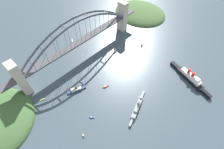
% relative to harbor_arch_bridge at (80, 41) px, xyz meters
% --- Properties ---
extents(ground_plane, '(1400.00, 1400.00, 0.00)m').
position_rel_harbor_arch_bridge_xyz_m(ground_plane, '(-0.00, 0.00, -34.55)').
color(ground_plane, '#3D4C56').
extents(harbor_arch_bridge, '(292.14, 19.05, 80.19)m').
position_rel_harbor_arch_bridge_xyz_m(harbor_arch_bridge, '(0.00, 0.00, 0.00)').
color(harbor_arch_bridge, beige).
rests_on(harbor_arch_bridge, ground).
extents(headland_west_shore, '(114.26, 131.34, 29.94)m').
position_rel_harbor_arch_bridge_xyz_m(headland_west_shore, '(-198.78, -13.94, -34.55)').
color(headland_west_shore, '#476638').
rests_on(headland_west_shore, ground).
extents(ocean_liner, '(31.00, 86.39, 20.16)m').
position_rel_harbor_arch_bridge_xyz_m(ocean_liner, '(-88.28, 179.27, -28.92)').
color(ocean_liner, black).
rests_on(ocean_liner, ground).
extents(naval_cruiser, '(62.40, 24.01, 16.54)m').
position_rel_harbor_arch_bridge_xyz_m(naval_cruiser, '(16.14, 148.80, -31.74)').
color(naval_cruiser, gray).
rests_on(naval_cruiser, ground).
extents(harbor_ferry_steamer, '(31.43, 16.12, 7.40)m').
position_rel_harbor_arch_bridge_xyz_m(harbor_ferry_steamer, '(59.46, 56.64, -32.34)').
color(harbor_ferry_steamer, navy).
rests_on(harbor_ferry_steamer, ground).
extents(seaplane_taxiing_near_bridge, '(9.32, 10.99, 4.80)m').
position_rel_harbor_arch_bridge_xyz_m(seaplane_taxiing_near_bridge, '(-11.91, -45.14, -32.49)').
color(seaplane_taxiing_near_bridge, '#B7B7B2').
rests_on(seaplane_taxiing_near_bridge, ground).
extents(small_boat_0, '(11.46, 6.12, 2.49)m').
position_rel_harbor_arch_bridge_xyz_m(small_boat_0, '(22.28, 86.20, -33.67)').
color(small_boat_0, '#B2231E').
rests_on(small_boat_0, ground).
extents(small_boat_1, '(8.91, 5.90, 8.77)m').
position_rel_harbor_arch_bridge_xyz_m(small_boat_1, '(-51.64, 39.61, -30.46)').
color(small_boat_1, '#2D6B3D').
rests_on(small_boat_1, ground).
extents(small_boat_2, '(4.81, 7.41, 2.30)m').
position_rel_harbor_arch_bridge_xyz_m(small_boat_2, '(74.84, 110.44, -33.73)').
color(small_boat_2, '#234C8C').
rests_on(small_boat_2, ground).
extents(small_boat_3, '(8.06, 3.95, 1.98)m').
position_rel_harbor_arch_bridge_xyz_m(small_boat_3, '(107.96, 32.39, -33.83)').
color(small_boat_3, gold).
rests_on(small_boat_3, ground).
extents(small_boat_4, '(7.35, 5.58, 9.22)m').
position_rel_harbor_arch_bridge_xyz_m(small_boat_4, '(-102.53, 66.62, -30.30)').
color(small_boat_4, gold).
rests_on(small_boat_4, ground).
extents(small_boat_6, '(5.15, 7.61, 2.20)m').
position_rel_harbor_arch_bridge_xyz_m(small_boat_6, '(100.10, 121.56, -33.78)').
color(small_boat_6, brown).
rests_on(small_boat_6, ground).
extents(channel_marker_buoy, '(2.20, 2.20, 2.75)m').
position_rel_harbor_arch_bridge_xyz_m(channel_marker_buoy, '(-50.67, 23.84, -33.43)').
color(channel_marker_buoy, red).
rests_on(channel_marker_buoy, ground).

